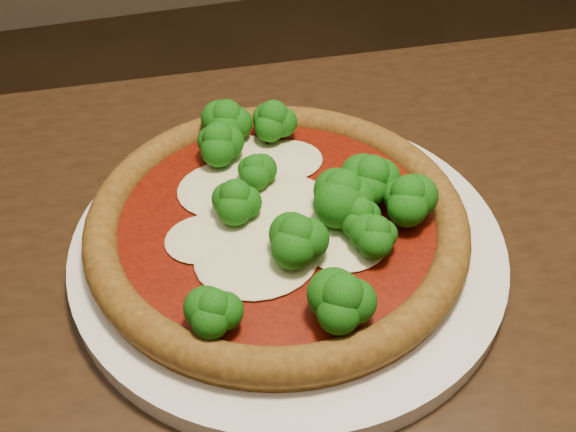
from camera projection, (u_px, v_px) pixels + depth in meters
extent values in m
cube|color=black|center=(404.00, 312.00, 0.49)|extent=(1.32, 0.79, 0.04)
cylinder|color=silver|center=(288.00, 245.00, 0.51)|extent=(0.34, 0.34, 0.02)
cylinder|color=brown|center=(277.00, 226.00, 0.50)|extent=(0.29, 0.29, 0.01)
torus|color=brown|center=(277.00, 219.00, 0.49)|extent=(0.29, 0.29, 0.03)
cylinder|color=#6C1105|center=(277.00, 219.00, 0.49)|extent=(0.24, 0.24, 0.00)
ellipsoid|color=#EFE9BE|center=(270.00, 215.00, 0.49)|extent=(0.11, 0.10, 0.01)
ellipsoid|color=#EFE9BE|center=(239.00, 150.00, 0.55)|extent=(0.05, 0.05, 0.00)
ellipsoid|color=#EFE9BE|center=(225.00, 188.00, 0.52)|extent=(0.08, 0.07, 0.01)
ellipsoid|color=#EFE9BE|center=(203.00, 239.00, 0.47)|extent=(0.06, 0.05, 0.00)
ellipsoid|color=#EFE9BE|center=(345.00, 244.00, 0.47)|extent=(0.06, 0.06, 0.01)
ellipsoid|color=#EFE9BE|center=(257.00, 257.00, 0.46)|extent=(0.09, 0.08, 0.01)
ellipsoid|color=#EFE9BE|center=(287.00, 160.00, 0.54)|extent=(0.06, 0.06, 0.00)
ellipsoid|color=#197612|center=(297.00, 236.00, 0.44)|extent=(0.05, 0.05, 0.04)
ellipsoid|color=#197612|center=(227.00, 118.00, 0.55)|extent=(0.05, 0.05, 0.04)
ellipsoid|color=#197612|center=(273.00, 118.00, 0.55)|extent=(0.05, 0.05, 0.04)
ellipsoid|color=#197612|center=(255.00, 168.00, 0.51)|extent=(0.03, 0.03, 0.03)
ellipsoid|color=#197612|center=(214.00, 308.00, 0.40)|extent=(0.04, 0.04, 0.03)
ellipsoid|color=#197612|center=(376.00, 232.00, 0.45)|extent=(0.04, 0.04, 0.03)
ellipsoid|color=#197612|center=(218.00, 140.00, 0.53)|extent=(0.05, 0.05, 0.04)
ellipsoid|color=#197612|center=(372.00, 176.00, 0.49)|extent=(0.05, 0.05, 0.04)
ellipsoid|color=#197612|center=(342.00, 298.00, 0.40)|extent=(0.05, 0.05, 0.04)
ellipsoid|color=#197612|center=(343.00, 192.00, 0.48)|extent=(0.05, 0.05, 0.04)
ellipsoid|color=#197612|center=(408.00, 195.00, 0.48)|extent=(0.05, 0.05, 0.04)
ellipsoid|color=#197612|center=(236.00, 198.00, 0.48)|extent=(0.04, 0.04, 0.04)
ellipsoid|color=#197612|center=(359.00, 214.00, 0.47)|extent=(0.04, 0.04, 0.03)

